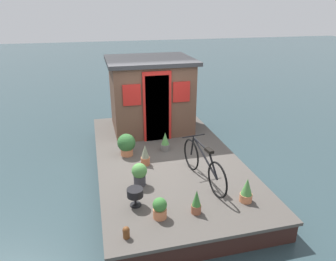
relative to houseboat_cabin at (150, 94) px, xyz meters
The scene contains 13 objects.
ground_plane 2.30m from the houseboat_cabin, behind, with size 60.00×60.00×0.00m, color #2D4247.
houseboat_deck 2.17m from the houseboat_cabin, behind, with size 5.82×3.17×0.44m.
houseboat_cabin is the anchor object (origin of this frame).
bicycle 3.19m from the houseboat_cabin, behind, with size 1.76×0.50×0.81m.
potted_plant_basil 1.94m from the houseboat_cabin, 150.49° to the left, with size 0.42×0.42×0.52m.
potted_plant_fern 4.11m from the houseboat_cabin, behind, with size 0.17×0.17×0.44m.
potted_plant_mint 1.73m from the houseboat_cabin, behind, with size 0.21×0.21×0.46m.
potted_plant_lavender 3.13m from the houseboat_cabin, 164.68° to the left, with size 0.30×0.30×0.46m.
potted_plant_thyme 2.34m from the houseboat_cabin, 165.57° to the left, with size 0.20×0.20×0.47m.
potted_plant_geranium 4.13m from the houseboat_cabin, behind, with size 0.24×0.24×0.37m.
potted_plant_sage 4.12m from the houseboat_cabin, 166.37° to the right, with size 0.22×0.22×0.46m.
charcoal_grill 3.78m from the houseboat_cabin, 164.64° to the left, with size 0.29×0.29×0.33m.
mooring_bollard 4.61m from the houseboat_cabin, 164.12° to the left, with size 0.11×0.11×0.20m.
Camera 1 is at (-6.27, 1.52, 3.70)m, focal length 32.75 mm.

